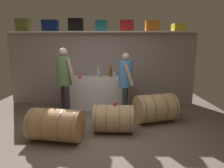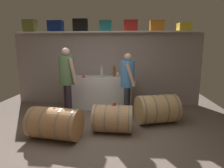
% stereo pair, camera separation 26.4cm
% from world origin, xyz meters
% --- Properties ---
extents(ground_plane, '(6.68, 8.08, 0.02)m').
position_xyz_m(ground_plane, '(0.00, 0.61, -0.01)').
color(ground_plane, '#6D5E54').
extents(back_wall_panel, '(5.48, 0.10, 2.11)m').
position_xyz_m(back_wall_panel, '(0.00, 2.44, 1.05)').
color(back_wall_panel, gray).
rests_on(back_wall_panel, ground).
extents(high_shelf_board, '(5.05, 0.40, 0.03)m').
position_xyz_m(high_shelf_board, '(0.00, 2.29, 2.12)').
color(high_shelf_board, silver).
rests_on(high_shelf_board, back_wall_panel).
extents(toolcase_olive, '(0.35, 0.29, 0.34)m').
position_xyz_m(toolcase_olive, '(-2.19, 2.29, 2.31)').
color(toolcase_olive, olive).
rests_on(toolcase_olive, high_shelf_board).
extents(toolcase_navy, '(0.44, 0.25, 0.31)m').
position_xyz_m(toolcase_navy, '(-1.44, 2.29, 2.30)').
color(toolcase_navy, navy).
rests_on(toolcase_navy, high_shelf_board).
extents(toolcase_black, '(0.40, 0.19, 0.35)m').
position_xyz_m(toolcase_black, '(-0.71, 2.29, 2.31)').
color(toolcase_black, black).
rests_on(toolcase_black, high_shelf_board).
extents(toolcase_teal, '(0.34, 0.26, 0.30)m').
position_xyz_m(toolcase_teal, '(0.01, 2.29, 2.29)').
color(toolcase_teal, teal).
rests_on(toolcase_teal, high_shelf_board).
extents(toolcase_red, '(0.39, 0.27, 0.30)m').
position_xyz_m(toolcase_red, '(0.71, 2.29, 2.29)').
color(toolcase_red, red).
rests_on(toolcase_red, high_shelf_board).
extents(toolcase_orange, '(0.38, 0.23, 0.29)m').
position_xyz_m(toolcase_orange, '(1.42, 2.29, 2.28)').
color(toolcase_orange, orange).
rests_on(toolcase_orange, high_shelf_board).
extents(toolcase_yellow, '(0.35, 0.32, 0.21)m').
position_xyz_m(toolcase_yellow, '(2.15, 2.29, 2.24)').
color(toolcase_yellow, yellow).
rests_on(toolcase_yellow, high_shelf_board).
extents(work_cabinet, '(1.77, 0.67, 0.89)m').
position_xyz_m(work_cabinet, '(-0.14, 2.04, 0.45)').
color(work_cabinet, white).
rests_on(work_cabinet, ground).
extents(wine_bottle_amber, '(0.08, 0.08, 0.32)m').
position_xyz_m(wine_bottle_amber, '(0.26, 2.13, 1.04)').
color(wine_bottle_amber, brown).
rests_on(wine_bottle_amber, work_cabinet).
extents(wine_bottle_clear, '(0.07, 0.07, 0.35)m').
position_xyz_m(wine_bottle_clear, '(-0.07, 1.90, 1.04)').
color(wine_bottle_clear, '#B3BDB5').
rests_on(wine_bottle_clear, work_cabinet).
extents(wine_glass, '(0.08, 0.08, 0.15)m').
position_xyz_m(wine_glass, '(0.37, 1.89, 1.00)').
color(wine_glass, white).
rests_on(wine_glass, work_cabinet).
extents(red_funnel, '(0.11, 0.11, 0.13)m').
position_xyz_m(red_funnel, '(-0.55, 1.83, 0.95)').
color(red_funnel, red).
rests_on(red_funnel, work_cabinet).
extents(wine_barrel_near, '(0.81, 0.59, 0.57)m').
position_xyz_m(wine_barrel_near, '(0.35, 0.41, 0.28)').
color(wine_barrel_near, tan).
rests_on(wine_barrel_near, ground).
extents(wine_barrel_far, '(1.02, 0.72, 0.60)m').
position_xyz_m(wine_barrel_far, '(-0.70, 0.04, 0.30)').
color(wine_barrel_far, '#AD7749').
rests_on(wine_barrel_far, ground).
extents(wine_barrel_flank, '(1.03, 0.87, 0.66)m').
position_xyz_m(wine_barrel_flank, '(1.31, 0.98, 0.33)').
color(wine_barrel_flank, tan).
rests_on(wine_barrel_flank, ground).
extents(tasting_cup, '(0.06, 0.06, 0.05)m').
position_xyz_m(tasting_cup, '(0.38, 0.41, 0.59)').
color(tasting_cup, red).
rests_on(tasting_cup, wine_barrel_near).
extents(winemaker_pouring, '(0.47, 0.52, 1.69)m').
position_xyz_m(winemaker_pouring, '(-0.81, 1.21, 1.04)').
color(winemaker_pouring, '#322835').
rests_on(winemaker_pouring, ground).
extents(visitor_tasting, '(0.38, 0.49, 1.57)m').
position_xyz_m(visitor_tasting, '(0.65, 1.30, 0.96)').
color(visitor_tasting, '#2C343C').
rests_on(visitor_tasting, ground).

